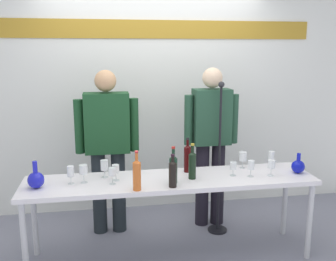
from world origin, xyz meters
TOP-DOWN VIEW (x-y plane):
  - ground_plane at (0.00, 0.00)m, footprint 10.00×10.00m
  - back_wall at (0.00, 1.24)m, footprint 5.26×0.11m
  - display_table at (0.00, 0.00)m, footprint 2.54×0.57m
  - decanter_blue_left at (-1.12, -0.05)m, footprint 0.13×0.13m
  - decanter_blue_right at (1.17, -0.05)m, footprint 0.12×0.12m
  - presenter_left at (-0.53, 0.61)m, footprint 0.63×0.22m
  - presenter_right at (0.53, 0.61)m, footprint 0.57×0.22m
  - wine_bottle_0 at (-0.32, -0.23)m, footprint 0.07×0.07m
  - wine_bottle_1 at (0.00, -0.11)m, footprint 0.07×0.07m
  - wine_bottle_2 at (0.18, -0.03)m, footprint 0.07×0.07m
  - wine_bottle_3 at (-0.02, -0.21)m, footprint 0.07×0.07m
  - wine_bottle_4 at (0.18, 0.16)m, footprint 0.06×0.06m
  - wine_glass_left_0 at (-0.85, 0.01)m, footprint 0.06×0.06m
  - wine_glass_left_1 at (-0.48, 0.03)m, footprint 0.06×0.06m
  - wine_glass_left_2 at (-0.75, 0.02)m, footprint 0.07×0.07m
  - wine_glass_left_3 at (-0.57, 0.13)m, footprint 0.07×0.07m
  - wine_glass_left_4 at (-0.51, -0.06)m, footprint 0.06×0.06m
  - wine_glass_right_0 at (0.89, -0.08)m, footprint 0.06×0.06m
  - wine_glass_right_1 at (0.73, 0.18)m, footprint 0.07×0.07m
  - wine_glass_right_2 at (1.01, 0.18)m, footprint 0.06×0.06m
  - wine_glass_right_3 at (0.56, -0.02)m, footprint 0.06×0.06m
  - wine_glass_right_4 at (0.71, -0.07)m, footprint 0.06×0.06m
  - microphone_stand at (0.57, 0.41)m, footprint 0.20×0.20m

SIDE VIEW (x-z plane):
  - ground_plane at x=0.00m, z-range 0.00..0.00m
  - microphone_stand at x=0.57m, z-range -0.25..1.30m
  - display_table at x=0.00m, z-range 0.31..1.06m
  - decanter_blue_right at x=1.17m, z-range 0.72..0.90m
  - decanter_blue_left at x=-1.12m, z-range 0.71..0.93m
  - wine_glass_right_3 at x=0.56m, z-range 0.77..0.90m
  - wine_glass_left_1 at x=-0.48m, z-range 0.78..0.92m
  - wine_glass_right_4 at x=0.71m, z-range 0.77..0.92m
  - wine_glass_right_0 at x=0.89m, z-range 0.78..0.92m
  - wine_glass_left_4 at x=-0.51m, z-range 0.78..0.92m
  - wine_glass_left_0 at x=-0.85m, z-range 0.77..0.93m
  - wine_glass_right_2 at x=1.01m, z-range 0.78..0.93m
  - wine_glass_left_3 at x=-0.57m, z-range 0.77..0.93m
  - wine_glass_right_1 at x=0.73m, z-range 0.78..0.94m
  - wine_glass_left_2 at x=-0.75m, z-range 0.78..0.94m
  - wine_bottle_3 at x=-0.02m, z-range 0.73..1.01m
  - wine_bottle_1 at x=0.00m, z-range 0.72..1.03m
  - wine_bottle_2 at x=0.18m, z-range 0.72..1.04m
  - wine_bottle_0 at x=-0.32m, z-range 0.72..1.04m
  - wine_bottle_4 at x=0.18m, z-range 0.72..1.04m
  - presenter_right at x=0.53m, z-range 0.11..1.79m
  - presenter_left at x=-0.53m, z-range 0.13..1.79m
  - back_wall at x=0.00m, z-range 0.00..3.00m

